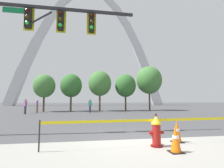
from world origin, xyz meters
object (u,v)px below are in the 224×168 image
Objects in this scene: traffic_signal_gantry at (36,36)px; fire_hydrant at (156,131)px; monument_arch at (89,51)px; pedestrian_standing_center at (25,106)px; pedestrian_walking_left at (37,106)px; pedestrian_walking_right at (90,106)px; traffic_cone_by_hydrant at (177,132)px; traffic_cone_curb_edge at (176,139)px.

fire_hydrant is at bearing -32.61° from traffic_signal_gantry.
pedestrian_standing_center is (-7.71, -34.23, -16.07)m from monument_arch.
traffic_signal_gantry is 0.14× the size of monument_arch.
pedestrian_standing_center is at bearing 108.08° from traffic_signal_gantry.
pedestrian_walking_left and pedestrian_walking_right have the same top height.
pedestrian_walking_right is at bearing 94.83° from fire_hydrant.
traffic_signal_gantry reaches higher than pedestrian_standing_center.
pedestrian_standing_center is (-3.85, 11.79, -3.45)m from traffic_signal_gantry.
monument_arch is at bearing 91.64° from traffic_cone_by_hydrant.
fire_hydrant is at bearing -85.17° from pedestrian_walking_right.
traffic_signal_gantry is 47.88m from monument_arch.
pedestrian_standing_center is at bearing -168.14° from pedestrian_walking_right.
traffic_signal_gantry is (-4.59, 3.43, 3.91)m from traffic_cone_curb_edge.
traffic_cone_by_hydrant is at bearing -24.34° from traffic_signal_gantry.
pedestrian_walking_left is (-7.67, 16.92, 0.46)m from traffic_cone_curb_edge.
monument_arch is 38.59m from pedestrian_standing_center.
pedestrian_standing_center is at bearing -114.63° from pedestrian_walking_left.
pedestrian_walking_left is 1.00× the size of pedestrian_walking_right.
traffic_cone_curb_edge is at bearing -65.61° from pedestrian_walking_left.
pedestrian_walking_left is at bearing 102.85° from traffic_signal_gantry.
traffic_cone_curb_edge is (-0.65, -1.06, 0.00)m from traffic_cone_by_hydrant.
monument_arch is at bearing 90.85° from traffic_cone_curb_edge.
monument_arch is (3.86, 46.03, 12.62)m from traffic_signal_gantry.
pedestrian_walking_right is at bearing -91.54° from monument_arch.
traffic_cone_curb_edge is 0.46× the size of pedestrian_walking_right.
pedestrian_standing_center reaches higher than traffic_cone_by_hydrant.
monument_arch is at bearing 77.97° from pedestrian_walking_left.
pedestrian_walking_right is at bearing 77.29° from traffic_signal_gantry.
traffic_cone_by_hydrant is 0.11× the size of traffic_signal_gantry.
pedestrian_standing_center is at bearing 119.33° from fire_hydrant.
pedestrian_walking_right is at bearing 95.52° from traffic_cone_curb_edge.
pedestrian_walking_right is (2.98, 13.23, -3.45)m from traffic_signal_gantry.
traffic_cone_by_hydrant is 17.92m from pedestrian_walking_left.
traffic_cone_curb_edge is 18.58m from pedestrian_walking_left.
pedestrian_walking_left is at bearing -102.03° from monument_arch.
traffic_signal_gantry is at bearing 155.66° from traffic_cone_by_hydrant.
pedestrian_walking_right is at bearing 98.26° from traffic_cone_by_hydrant.
pedestrian_walking_left is 1.86m from pedestrian_standing_center.
pedestrian_standing_center is 6.98m from pedestrian_walking_right.
pedestrian_standing_center is (-8.44, 15.23, 0.46)m from traffic_cone_curb_edge.
traffic_cone_curb_edge is 16.75m from pedestrian_walking_right.
fire_hydrant is 0.15× the size of traffic_signal_gantry.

